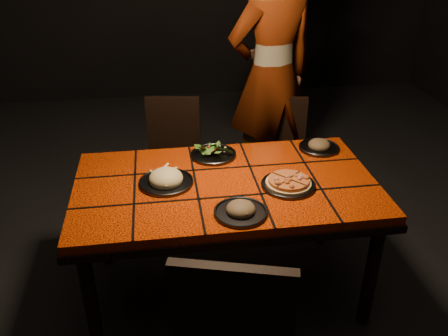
{
  "coord_description": "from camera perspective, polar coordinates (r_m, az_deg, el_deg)",
  "views": [
    {
      "loc": [
        -0.33,
        -2.16,
        2.03
      ],
      "look_at": [
        -0.01,
        0.03,
        0.82
      ],
      "focal_mm": 38.0,
      "sensor_mm": 36.0,
      "label": 1
    }
  ],
  "objects": [
    {
      "name": "chair_far_left",
      "position": [
        3.47,
        -6.15,
        2.25
      ],
      "size": [
        0.44,
        0.44,
        0.86
      ],
      "rotation": [
        0.0,
        0.0,
        -0.15
      ],
      "color": "black",
      "rests_on": "ground"
    },
    {
      "name": "chair_near",
      "position": [
        1.97,
        1.3,
        -19.09
      ],
      "size": [
        0.55,
        0.55,
        0.99
      ],
      "rotation": [
        0.0,
        0.0,
        2.86
      ],
      "color": "black",
      "rests_on": "ground"
    },
    {
      "name": "plate_mushroom_a",
      "position": [
        2.26,
        2.02,
        -5.05
      ],
      "size": [
        0.26,
        0.26,
        0.08
      ],
      "color": "#38393D",
      "rests_on": "dining_table"
    },
    {
      "name": "plate_pizza",
      "position": [
        2.5,
        7.75,
        -1.83
      ],
      "size": [
        0.34,
        0.34,
        0.04
      ],
      "color": "#38393D",
      "rests_on": "dining_table"
    },
    {
      "name": "plate_pasta",
      "position": [
        2.52,
        -6.99,
        -1.39
      ],
      "size": [
        0.29,
        0.29,
        0.09
      ],
      "color": "#38393D",
      "rests_on": "dining_table"
    },
    {
      "name": "chair_far_right",
      "position": [
        3.53,
        6.9,
        2.47
      ],
      "size": [
        0.42,
        0.42,
        0.83
      ],
      "rotation": [
        0.0,
        0.0,
        -0.13
      ],
      "color": "black",
      "rests_on": "ground"
    },
    {
      "name": "room_shell",
      "position": [
        2.24,
        0.24,
        15.1
      ],
      "size": [
        6.04,
        7.04,
        3.08
      ],
      "color": "black",
      "rests_on": "ground"
    },
    {
      "name": "plate_salad",
      "position": [
        2.78,
        -1.29,
        1.93
      ],
      "size": [
        0.27,
        0.27,
        0.07
      ],
      "color": "#38393D",
      "rests_on": "dining_table"
    },
    {
      "name": "dining_table",
      "position": [
        2.57,
        0.2,
        -3.19
      ],
      "size": [
        1.62,
        0.92,
        0.75
      ],
      "color": "red",
      "rests_on": "ground"
    },
    {
      "name": "plate_mushroom_b",
      "position": [
        2.92,
        11.38,
        2.65
      ],
      "size": [
        0.24,
        0.24,
        0.08
      ],
      "color": "#38393D",
      "rests_on": "dining_table"
    },
    {
      "name": "diner",
      "position": [
        3.54,
        5.71,
        10.9
      ],
      "size": [
        0.8,
        0.64,
        1.91
      ],
      "primitive_type": "imported",
      "rotation": [
        0.0,
        0.0,
        3.43
      ],
      "color": "brown",
      "rests_on": "ground"
    }
  ]
}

